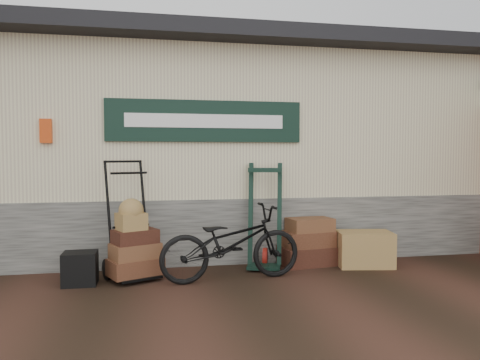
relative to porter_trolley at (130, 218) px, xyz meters
name	(u,v)px	position (x,y,z in m)	size (l,w,h in m)	color
ground	(242,284)	(1.28, -0.57, -0.73)	(80.00, 80.00, 0.00)	black
station_building	(210,148)	(1.28, 2.17, 0.88)	(14.40, 4.10, 3.20)	#4C4C47
porter_trolley	(130,218)	(0.00, 0.00, 0.00)	(0.73, 0.55, 1.47)	black
green_barrow	(265,216)	(1.74, 0.17, -0.04)	(0.50, 0.42, 1.39)	black
suitcase_stack	(308,241)	(2.36, 0.22, -0.41)	(0.74, 0.46, 0.65)	#361B11
wicker_hamper	(364,249)	(3.08, 0.00, -0.50)	(0.72, 0.47, 0.47)	olive
black_trunk	(80,268)	(-0.56, -0.21, -0.54)	(0.38, 0.33, 0.38)	black
bicycle	(231,239)	(1.19, -0.37, -0.23)	(1.72, 0.60, 1.00)	black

